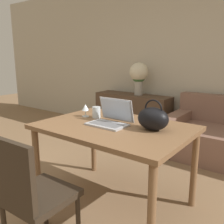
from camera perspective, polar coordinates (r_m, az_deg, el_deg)
wall_back at (r=4.26m, az=18.34°, el=11.62°), size 10.00×0.06×2.70m
dining_table at (r=2.28m, az=0.51°, el=-5.17°), size 1.35×0.94×0.78m
chair at (r=1.87m, az=-18.15°, el=-16.84°), size 0.46×0.46×0.89m
sideboard at (r=4.49m, az=4.67°, el=-0.52°), size 1.39×0.40×0.72m
laptop at (r=2.29m, az=-0.14°, el=-1.23°), size 0.36×0.29×0.23m
drinking_glass at (r=2.52m, az=-3.59°, el=-0.05°), size 0.08×0.08×0.11m
wine_glass at (r=2.57m, az=-6.09°, el=0.90°), size 0.08×0.08×0.13m
handbag at (r=2.12m, az=9.36°, el=-1.46°), size 0.27×0.20×0.26m
flower_vase at (r=4.35m, az=6.14°, el=8.50°), size 0.32×0.32×0.56m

